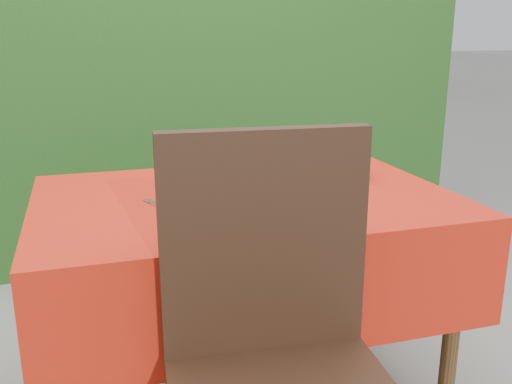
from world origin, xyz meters
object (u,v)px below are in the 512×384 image
object	(u,v)px
chair_far	(225,221)
fork	(160,207)
pasta_plate	(215,165)
wine_glass	(330,138)
pizza_plate	(282,193)
chair_near	(277,343)
water_glass	(352,164)

from	to	relation	value
chair_far	fork	world-z (taller)	chair_far
pasta_plate	fork	distance (m)	0.42
chair_far	fork	size ratio (longest dim) A/B	4.68
wine_glass	chair_far	bearing A→B (deg)	132.56
chair_far	pizza_plate	bearing A→B (deg)	95.14
chair_near	pizza_plate	distance (m)	0.55
chair_far	wine_glass	world-z (taller)	wine_glass
pizza_plate	fork	xyz separation A→B (m)	(-0.35, 0.06, -0.03)
chair_far	wine_glass	xyz separation A→B (m)	(0.31, -0.34, 0.40)
fork	pizza_plate	bearing A→B (deg)	-27.58
pizza_plate	chair_far	bearing A→B (deg)	90.01
pasta_plate	wine_glass	bearing A→B (deg)	-3.93
chair_far	pasta_plate	world-z (taller)	pasta_plate
fork	chair_far	bearing A→B (deg)	43.84
chair_near	pasta_plate	xyz separation A→B (m)	(0.07, 0.88, 0.19)
wine_glass	fork	xyz separation A→B (m)	(-0.66, -0.32, -0.11)
fork	chair_near	bearing A→B (deg)	-91.08
pizza_plate	pasta_plate	bearing A→B (deg)	104.92
chair_far	pizza_plate	size ratio (longest dim) A/B	2.08
chair_far	water_glass	distance (m)	0.69
chair_near	chair_far	distance (m)	1.22
water_glass	fork	xyz separation A→B (m)	(-0.67, -0.14, -0.05)
water_glass	fork	bearing A→B (deg)	-167.96
wine_glass	fork	bearing A→B (deg)	-154.50
chair_far	water_glass	size ratio (longest dim) A/B	7.10
pasta_plate	water_glass	bearing A→B (deg)	-25.08
pizza_plate	pasta_plate	xyz separation A→B (m)	(-0.11, 0.40, 0.00)
pizza_plate	water_glass	xyz separation A→B (m)	(0.32, 0.20, 0.02)
chair_far	wine_glass	bearing A→B (deg)	137.68
chair_far	water_glass	bearing A→B (deg)	127.29
fork	water_glass	bearing A→B (deg)	-6.22
chair_far	chair_near	bearing A→B (deg)	86.52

